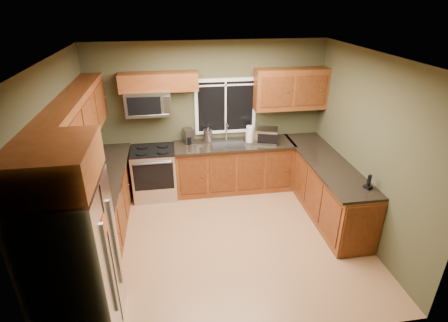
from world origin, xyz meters
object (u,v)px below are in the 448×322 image
object	(u,v)px
refrigerator	(76,263)
paper_towel_roll	(250,134)
microwave	(148,103)
kettle	(208,135)
toaster_oven	(265,136)
soap_bottle_a	(209,135)
range	(155,172)
soap_bottle_b	(248,135)
coffee_maker	(188,136)
cordless_phone	(368,184)

from	to	relation	value
refrigerator	paper_towel_roll	bearing A→B (deg)	49.12
microwave	kettle	distance (m)	1.20
refrigerator	toaster_oven	world-z (taller)	refrigerator
refrigerator	soap_bottle_a	world-z (taller)	refrigerator
kettle	range	bearing A→B (deg)	-170.98
refrigerator	soap_bottle_b	xyz separation A→B (m)	(2.44, 2.92, 0.14)
coffee_maker	kettle	xyz separation A→B (m)	(0.35, -0.01, 0.01)
range	kettle	distance (m)	1.18
soap_bottle_a	cordless_phone	world-z (taller)	soap_bottle_a
soap_bottle_a	paper_towel_roll	bearing A→B (deg)	-8.47
refrigerator	coffee_maker	world-z (taller)	refrigerator
paper_towel_roll	cordless_phone	xyz separation A→B (m)	(1.26, -1.92, -0.09)
paper_towel_roll	soap_bottle_b	bearing A→B (deg)	93.59
soap_bottle_a	cordless_phone	distance (m)	2.85
refrigerator	soap_bottle_b	distance (m)	3.81
range	paper_towel_roll	bearing A→B (deg)	1.80
soap_bottle_a	cordless_phone	xyz separation A→B (m)	(2.00, -2.03, -0.07)
range	coffee_maker	world-z (taller)	coffee_maker
range	kettle	size ratio (longest dim) A/B	3.25
soap_bottle_a	cordless_phone	bearing A→B (deg)	-45.35
soap_bottle_a	soap_bottle_b	size ratio (longest dim) A/B	1.32
paper_towel_roll	toaster_oven	bearing A→B (deg)	-16.67
soap_bottle_a	soap_bottle_b	bearing A→B (deg)	-1.16
coffee_maker	soap_bottle_b	size ratio (longest dim) A/B	1.32
coffee_maker	soap_bottle_b	bearing A→B (deg)	-1.04
soap_bottle_a	range	bearing A→B (deg)	-170.75
kettle	toaster_oven	bearing A→B (deg)	-10.21
microwave	soap_bottle_b	xyz separation A→B (m)	(1.75, 0.01, -0.69)
paper_towel_roll	soap_bottle_b	xyz separation A→B (m)	(-0.01, 0.10, -0.05)
refrigerator	paper_towel_roll	size ratio (longest dim) A/B	5.41
kettle	soap_bottle_a	bearing A→B (deg)	23.97
refrigerator	toaster_oven	xyz separation A→B (m)	(2.72, 2.74, 0.17)
range	kettle	bearing A→B (deg)	9.02
coffee_maker	cordless_phone	bearing A→B (deg)	-40.61
coffee_maker	kettle	bearing A→B (deg)	-1.90
refrigerator	cordless_phone	xyz separation A→B (m)	(3.71, 0.91, 0.10)
toaster_oven	kettle	distance (m)	1.04
cordless_phone	coffee_maker	bearing A→B (deg)	139.39
microwave	soap_bottle_b	distance (m)	1.88
range	cordless_phone	distance (m)	3.58
toaster_oven	coffee_maker	size ratio (longest dim) A/B	1.90
refrigerator	range	distance (m)	2.89
range	cordless_phone	bearing A→B (deg)	-31.67
refrigerator	toaster_oven	size ratio (longest dim) A/B	3.56
coffee_maker	range	bearing A→B (deg)	-165.23
toaster_oven	paper_towel_roll	bearing A→B (deg)	163.33
toaster_oven	cordless_phone	xyz separation A→B (m)	(0.99, -1.83, -0.07)
coffee_maker	soap_bottle_b	world-z (taller)	coffee_maker
coffee_maker	microwave	bearing A→B (deg)	-176.96
coffee_maker	toaster_oven	bearing A→B (deg)	-8.11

